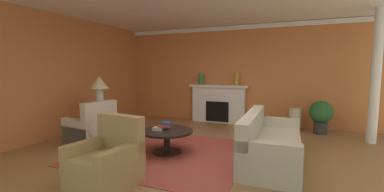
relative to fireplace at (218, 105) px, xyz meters
The scene contains 20 objects.
ground_plane 3.26m from the fireplace, 80.03° to the right, with size 9.38×9.38×0.00m, color olive.
wall_fireplace 1.09m from the fireplace, 20.73° to the left, with size 7.81×0.12×2.90m, color #CC723D.
wall_window 4.33m from the fireplace, 137.30° to the right, with size 0.12×7.24×2.90m, color #CC723D.
crown_moulding 2.35m from the fireplace, 13.21° to the left, with size 7.81×0.08×0.12m, color white.
area_rug 3.19m from the fireplace, 91.69° to the right, with size 3.01×2.76×0.01m, color #993D33.
fireplace is the anchor object (origin of this frame).
sofa 3.41m from the fireplace, 58.40° to the right, with size 0.95×2.12×0.85m.
armchair_near_window 3.76m from the fireplace, 119.63° to the right, with size 0.91×0.91×0.95m.
armchair_facing_fireplace 4.68m from the fireplace, 92.75° to the right, with size 0.90×0.90×0.95m.
coffee_table 3.15m from the fireplace, 91.69° to the right, with size 1.00×1.00×0.45m.
side_table 3.41m from the fireplace, 129.73° to the right, with size 0.56×0.56×0.70m.
table_lamp 3.48m from the fireplace, 129.73° to the right, with size 0.44×0.44×0.75m.
vase_tall_corner 2.20m from the fireplace, ahead, with size 0.30×0.30×0.60m, color beige.
vase_mantel_left 0.95m from the fireplace, behind, with size 0.15×0.15×0.34m, color #33703D.
vase_mantel_right 0.97m from the fireplace, ahead, with size 0.12×0.12×0.39m, color #B7892D.
book_red_cover 3.22m from the fireplace, 94.38° to the right, with size 0.19×0.15×0.05m, color tan.
book_art_folio 3.15m from the fireplace, 92.57° to the right, with size 0.22×0.14×0.03m, color maroon.
book_small_novel 3.06m from the fireplace, 92.63° to the right, with size 0.18×0.19×0.05m, color navy.
potted_plant 2.79m from the fireplace, ahead, with size 0.56×0.56×0.83m.
column_white 3.93m from the fireplace, 12.45° to the right, with size 0.20×0.20×2.90m, color white.
Camera 1 is at (1.63, -4.21, 1.61)m, focal length 23.79 mm.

